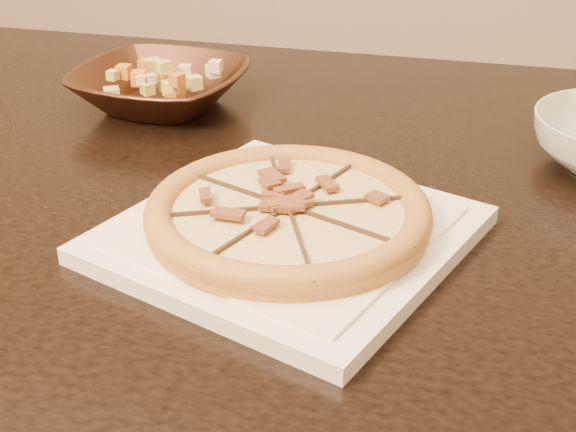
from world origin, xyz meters
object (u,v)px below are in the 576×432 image
plate (288,233)px  pizza (288,212)px  dining_table (256,239)px  bronze_bowl (161,87)px

plate → pizza: 0.02m
dining_table → pizza: pizza is taller
pizza → bronze_bowl: bronze_bowl is taller
plate → dining_table: bearing=121.0°
dining_table → plate: (0.09, -0.14, 0.10)m
plate → pizza: size_ratio=1.39×
plate → pizza: bearing=153.3°
plate → bronze_bowl: bearing=132.5°
dining_table → pizza: 0.21m
dining_table → bronze_bowl: bearing=140.2°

